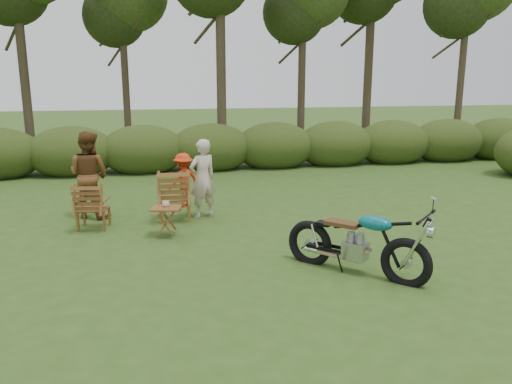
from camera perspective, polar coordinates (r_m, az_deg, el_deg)
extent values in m
plane|color=#2F4717|center=(6.81, 5.04, -10.56)|extent=(80.00, 80.00, 0.00)
cylinder|color=#362B1D|center=(17.44, -25.23, 14.64)|extent=(0.28, 0.28, 7.20)
cylinder|color=#362B1D|center=(18.16, -14.80, 13.86)|extent=(0.24, 0.24, 6.30)
sphere|color=#273A15|center=(18.32, -15.17, 20.00)|extent=(2.52, 2.52, 2.52)
cylinder|color=#362B1D|center=(16.17, -4.06, 16.81)|extent=(0.30, 0.30, 7.65)
cylinder|color=#362B1D|center=(17.90, 5.27, 14.53)|extent=(0.26, 0.26, 6.48)
sphere|color=#273A15|center=(18.07, 5.41, 20.93)|extent=(2.59, 2.59, 2.59)
cylinder|color=#362B1D|center=(20.05, 12.85, 16.15)|extent=(0.32, 0.32, 7.92)
cylinder|color=#362B1D|center=(19.34, 22.56, 14.04)|extent=(0.24, 0.24, 6.84)
ellipsoid|color=#293C15|center=(15.23, -20.31, 4.25)|extent=(2.52, 1.68, 1.51)
ellipsoid|color=#293C15|center=(15.09, -12.75, 4.65)|extent=(2.52, 1.68, 1.51)
ellipsoid|color=#293C15|center=(15.21, -5.18, 4.98)|extent=(2.52, 1.68, 1.51)
ellipsoid|color=#293C15|center=(15.59, 2.16, 5.22)|extent=(2.52, 1.68, 1.51)
ellipsoid|color=#293C15|center=(16.21, 9.04, 5.36)|extent=(2.52, 1.68, 1.51)
ellipsoid|color=#293C15|center=(17.05, 15.34, 5.42)|extent=(2.52, 1.68, 1.51)
ellipsoid|color=#293C15|center=(18.06, 20.99, 5.43)|extent=(2.52, 1.68, 1.51)
ellipsoid|color=#293C15|center=(19.23, 26.00, 5.38)|extent=(2.52, 1.68, 1.51)
imported|color=beige|center=(8.79, -10.27, -1.34)|extent=(0.15, 0.15, 0.10)
imported|color=beige|center=(10.01, -6.02, -2.86)|extent=(0.67, 0.58, 1.56)
imported|color=brown|center=(10.50, -18.21, -2.71)|extent=(1.05, 0.99, 1.71)
imported|color=red|center=(10.91, -8.18, -1.60)|extent=(0.86, 0.76, 1.16)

